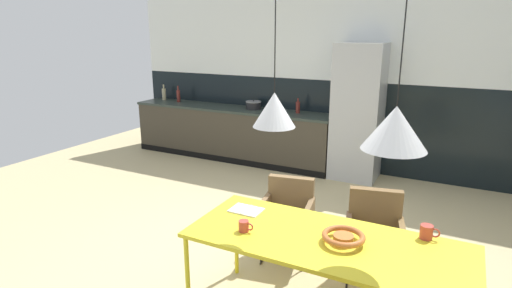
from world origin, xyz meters
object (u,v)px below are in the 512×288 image
Objects in this scene: armchair_near_window at (374,227)px; open_book at (246,210)px; bottle_vinegar_dark at (178,96)px; bottle_oil_tall at (298,107)px; armchair_far_side at (288,207)px; pendant_lamp_over_table_near at (274,109)px; dining_table at (326,245)px; bottle_wine_green at (164,94)px; mug_tall_blue at (427,232)px; mug_glass_clear at (244,226)px; refrigerator_column at (358,113)px; cooking_pot at (254,105)px; pendant_lamp_over_table_far at (395,128)px; fruit_bowl at (343,237)px.

armchair_near_window reaches higher than open_book.
bottle_oil_tall is at bearing 0.34° from bottle_vinegar_dark.
armchair_far_side is 1.51m from pendant_lamp_over_table_near.
dining_table is at bearing -12.37° from open_book.
armchair_far_side is 4.64m from bottle_wine_green.
mug_tall_blue is 1.15× the size of mug_glass_clear.
refrigerator_column reaches higher than dining_table.
refrigerator_column is at bearing -2.25° from cooking_pot.
bottle_vinegar_dark is (-1.56, -0.01, 0.05)m from cooking_pot.
refrigerator_column is 6.73× the size of bottle_vinegar_dark.
pendant_lamp_over_table_far is (2.02, -3.56, 0.62)m from bottle_oil_tall.
fruit_bowl is 2.57× the size of mug_glass_clear.
bottle_vinegar_dark is (0.41, -0.09, 0.00)m from bottle_wine_green.
fruit_bowl is 1.04× the size of bottle_wine_green.
pendant_lamp_over_table_far reaches higher than bottle_oil_tall.
armchair_near_window is at bearing -72.65° from refrigerator_column.
pendant_lamp_over_table_near reaches higher than bottle_oil_tall.
refrigerator_column reaches higher than armchair_near_window.
mug_tall_blue is at bearing 146.24° from armchair_far_side.
dining_table is at bearing -39.33° from bottle_wine_green.
pendant_lamp_over_table_near is at bearing 31.87° from mug_glass_clear.
refrigerator_column is 7.68× the size of cooking_pot.
armchair_far_side is 2.60× the size of bottle_vinegar_dark.
bottle_vinegar_dark is at bearing -48.50° from armchair_far_side.
bottle_oil_tall is at bearing 116.28° from fruit_bowl.
bottle_vinegar_dark reaches higher than bottle_wine_green.
bottle_vinegar_dark is at bearing -45.63° from armchair_near_window.
fruit_bowl is 5.41m from bottle_vinegar_dark.
open_book is at bearing 169.64° from fruit_bowl.
bottle_oil_tall reaches higher than mug_tall_blue.
dining_table is at bearing -65.30° from bottle_oil_tall.
armchair_near_window is 6.18× the size of mug_tall_blue.
mug_tall_blue is (1.36, 0.17, 0.05)m from open_book.
armchair_near_window is 1.26m from mug_glass_clear.
pendant_lamp_over_table_far is at bearing -37.17° from bottle_wine_green.
bottle_vinegar_dark is 0.24× the size of pendant_lamp_over_table_near.
mug_glass_clear reaches higher than open_book.
bottle_wine_green is (-3.82, 3.76, 0.22)m from mug_glass_clear.
fruit_bowl is at bearing 5.67° from pendant_lamp_over_table_near.
dining_table is 6.58× the size of fruit_bowl.
refrigerator_column is at bearing 94.06° from pendant_lamp_over_table_near.
pendant_lamp_over_table_far reaches higher than open_book.
mug_glass_clear is 0.45× the size of cooking_pot.
mug_tall_blue is 0.46× the size of bottle_wine_green.
bottle_oil_tall is (-1.74, 3.53, 0.19)m from fruit_bowl.
pendant_lamp_over_table_near is at bearing -71.06° from bottle_oil_tall.
open_book is 0.97× the size of cooking_pot.
pendant_lamp_over_table_near is (0.27, -0.94, 1.15)m from armchair_far_side.
dining_table is 3.90m from bottle_oil_tall.
cooking_pot is (-1.76, 2.63, 0.46)m from armchair_far_side.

